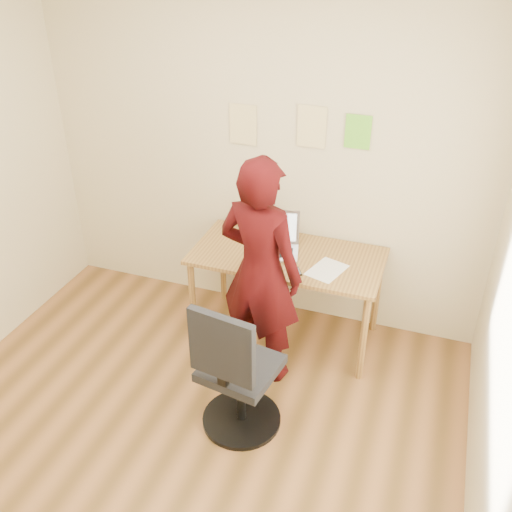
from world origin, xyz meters
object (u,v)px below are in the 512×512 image
at_px(phone, 297,271).
at_px(office_chair, 236,378).
at_px(desk, 287,264).
at_px(person, 260,272).
at_px(laptop, 274,243).

distance_m(phone, office_chair, 0.89).
distance_m(desk, person, 0.47).
height_order(desk, laptop, laptop).
bearing_deg(phone, person, -161.72).
bearing_deg(phone, desk, 90.59).
relative_size(office_chair, person, 0.60).
bearing_deg(desk, office_chair, -90.85).
relative_size(desk, person, 0.84).
height_order(phone, person, person).
bearing_deg(person, phone, -119.73).
distance_m(laptop, phone, 0.35).
xyz_separation_m(phone, office_chair, (-0.14, -0.82, -0.32)).
bearing_deg(office_chair, phone, 89.08).
relative_size(desk, laptop, 3.24).
distance_m(laptop, person, 0.47).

